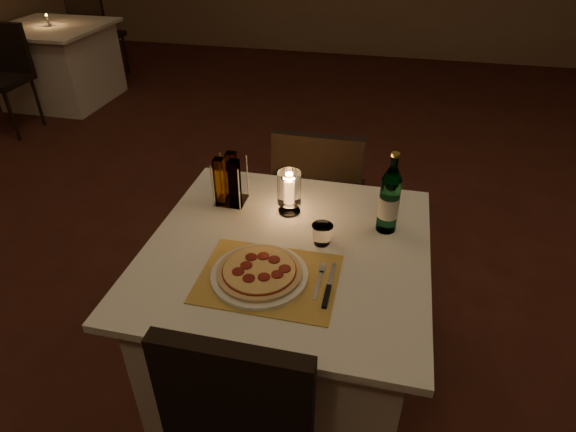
% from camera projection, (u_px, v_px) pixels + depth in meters
% --- Properties ---
extents(floor, '(8.00, 10.00, 0.02)m').
position_uv_depth(floor, '(292.00, 337.00, 2.34)').
color(floor, '#471E16').
rests_on(floor, ground).
extents(main_table, '(1.00, 1.00, 0.74)m').
position_uv_depth(main_table, '(287.00, 320.00, 1.92)').
color(main_table, white).
rests_on(main_table, ground).
extents(chair_far, '(0.42, 0.42, 0.90)m').
position_uv_depth(chair_far, '(319.00, 192.00, 2.40)').
color(chair_far, black).
rests_on(chair_far, ground).
extents(placemat, '(0.45, 0.34, 0.00)m').
position_uv_depth(placemat, '(268.00, 278.00, 1.57)').
color(placemat, gold).
rests_on(placemat, main_table).
extents(plate, '(0.32, 0.32, 0.01)m').
position_uv_depth(plate, '(260.00, 275.00, 1.57)').
color(plate, white).
rests_on(plate, placemat).
extents(pizza, '(0.28, 0.28, 0.02)m').
position_uv_depth(pizza, '(259.00, 271.00, 1.56)').
color(pizza, '#D8B77F').
rests_on(pizza, plate).
extents(fork, '(0.02, 0.18, 0.00)m').
position_uv_depth(fork, '(320.00, 278.00, 1.57)').
color(fork, silver).
rests_on(fork, placemat).
extents(knife, '(0.02, 0.22, 0.01)m').
position_uv_depth(knife, '(328.00, 292.00, 1.51)').
color(knife, black).
rests_on(knife, placemat).
extents(tumbler, '(0.08, 0.08, 0.08)m').
position_uv_depth(tumbler, '(322.00, 234.00, 1.71)').
color(tumbler, white).
rests_on(tumbler, main_table).
extents(water_bottle, '(0.08, 0.08, 0.32)m').
position_uv_depth(water_bottle, '(389.00, 200.00, 1.74)').
color(water_bottle, '#50966B').
rests_on(water_bottle, main_table).
extents(hurricane_candle, '(0.09, 0.09, 0.18)m').
position_uv_depth(hurricane_candle, '(289.00, 189.00, 1.85)').
color(hurricane_candle, white).
rests_on(hurricane_candle, main_table).
extents(cruet_caddy, '(0.12, 0.12, 0.21)m').
position_uv_depth(cruet_caddy, '(229.00, 182.00, 1.91)').
color(cruet_caddy, white).
rests_on(cruet_caddy, main_table).
extents(neighbor_table_left, '(1.00, 1.00, 0.74)m').
position_uv_depth(neighbor_table_left, '(59.00, 64.00, 4.80)').
color(neighbor_table_left, white).
rests_on(neighbor_table_left, ground).
extents(neighbor_chair_la, '(0.42, 0.42, 0.90)m').
position_uv_depth(neighbor_chair_la, '(3.00, 67.00, 4.13)').
color(neighbor_chair_la, black).
rests_on(neighbor_chair_la, ground).
extents(neighbor_chair_lb, '(0.42, 0.42, 0.90)m').
position_uv_depth(neighbor_chair_lb, '(94.00, 29.00, 5.28)').
color(neighbor_chair_lb, black).
rests_on(neighbor_chair_lb, ground).
extents(neighbor_candle_left, '(0.03, 0.03, 0.11)m').
position_uv_depth(neighbor_candle_left, '(48.00, 20.00, 4.57)').
color(neighbor_candle_left, white).
rests_on(neighbor_candle_left, neighbor_table_left).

